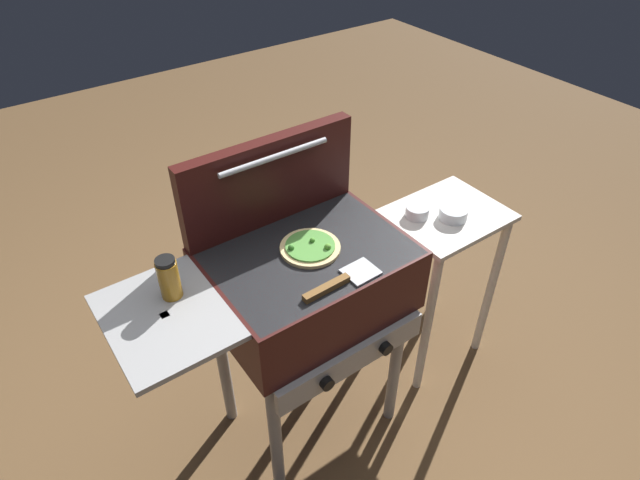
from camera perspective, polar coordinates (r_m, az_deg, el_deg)
name	(u,v)px	position (r m, az deg, el deg)	size (l,w,h in m)	color
ground_plane	(310,414)	(2.38, -1.03, -18.02)	(8.00, 8.00, 0.00)	brown
grill	(305,286)	(1.79, -1.59, -4.91)	(0.96, 0.53, 0.90)	#38110F
grill_lid_open	(269,181)	(1.77, -5.39, 6.29)	(0.63, 0.08, 0.30)	#38110F
pizza_veggie	(310,247)	(1.71, -1.08, -0.74)	(0.19, 0.19, 0.03)	#E0C17F
sauce_jar	(169,278)	(1.57, -15.75, -3.90)	(0.06, 0.06, 0.13)	#B77A1E
spatula	(341,281)	(1.59, 2.24, -4.38)	(0.26, 0.09, 0.02)	#B7BABF
prep_table	(440,257)	(2.28, 12.59, -1.74)	(0.44, 0.36, 0.77)	beige
topping_bowl_near	(453,214)	(2.11, 13.94, 2.74)	(0.11, 0.11, 0.04)	silver
topping_bowl_far	(417,212)	(2.09, 10.27, 2.96)	(0.09, 0.09, 0.04)	silver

